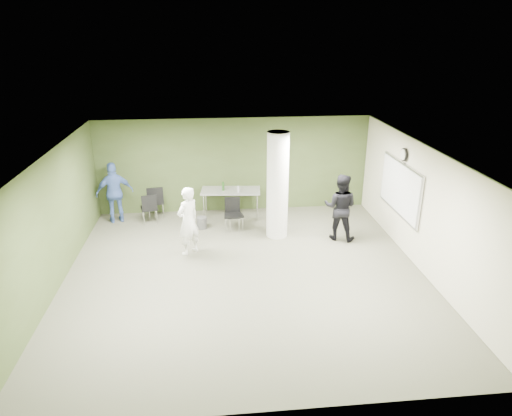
{
  "coord_description": "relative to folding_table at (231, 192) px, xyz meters",
  "views": [
    {
      "loc": [
        -0.68,
        -9.0,
        5.13
      ],
      "look_at": [
        0.34,
        1.0,
        1.2
      ],
      "focal_mm": 32.0,
      "sensor_mm": 36.0,
      "label": 1
    }
  ],
  "objects": [
    {
      "name": "wastebasket",
      "position": [
        -0.85,
        -0.82,
        -0.6
      ],
      "size": [
        0.28,
        0.28,
        0.32
      ],
      "primitive_type": "cylinder",
      "color": "#4C4C4C",
      "rests_on": "floor"
    },
    {
      "name": "chair_back_right",
      "position": [
        -2.31,
        -0.31,
        -0.25
      ],
      "size": [
        0.52,
        0.52,
        0.88
      ],
      "rotation": [
        0.0,
        0.0,
        3.37
      ],
      "color": "black",
      "rests_on": "floor"
    },
    {
      "name": "woman_white",
      "position": [
        -1.14,
        -2.31,
        0.1
      ],
      "size": [
        0.73,
        0.73,
        1.71
      ],
      "primitive_type": "imported",
      "rotation": [
        0.0,
        0.0,
        3.91
      ],
      "color": "white",
      "rests_on": "floor"
    },
    {
      "name": "man_black",
      "position": [
        2.73,
        -1.84,
        0.12
      ],
      "size": [
        1.05,
        0.95,
        1.76
      ],
      "primitive_type": "imported",
      "rotation": [
        0.0,
        0.0,
        2.73
      ],
      "color": "black",
      "rests_on": "floor"
    },
    {
      "name": "chair_table_right",
      "position": [
        0.04,
        -0.89,
        -0.26
      ],
      "size": [
        0.51,
        0.51,
        0.86
      ],
      "rotation": [
        0.0,
        0.0,
        0.21
      ],
      "color": "black",
      "rests_on": "floor"
    },
    {
      "name": "whiteboard",
      "position": [
        4.07,
        -2.29,
        0.74
      ],
      "size": [
        0.05,
        2.3,
        1.3
      ],
      "color": "silver",
      "rests_on": "wall_right_cream"
    },
    {
      "name": "man_blue",
      "position": [
        -3.26,
        -0.09,
        0.11
      ],
      "size": [
        1.1,
        0.71,
        1.74
      ],
      "primitive_type": "imported",
      "rotation": [
        0.0,
        0.0,
        3.44
      ],
      "color": "#4765B0",
      "rests_on": "floor"
    },
    {
      "name": "wall_left",
      "position": [
        -3.86,
        -3.49,
        0.64
      ],
      "size": [
        0.02,
        8.0,
        2.8
      ],
      "primitive_type": "cube",
      "color": "#3D4D24",
      "rests_on": "floor"
    },
    {
      "name": "chair_table_left",
      "position": [
        -0.0,
        -0.91,
        -0.25
      ],
      "size": [
        0.46,
        0.46,
        0.87
      ],
      "rotation": [
        0.0,
        0.0,
        -0.06
      ],
      "color": "black",
      "rests_on": "floor"
    },
    {
      "name": "column",
      "position": [
        1.14,
        -1.49,
        0.64
      ],
      "size": [
        0.56,
        0.56,
        2.8
      ],
      "primitive_type": "cylinder",
      "color": "silver",
      "rests_on": "floor"
    },
    {
      "name": "folding_table",
      "position": [
        0.0,
        0.0,
        0.0
      ],
      "size": [
        1.76,
        0.9,
        1.06
      ],
      "rotation": [
        0.0,
        0.0,
        -0.1
      ],
      "color": "gray",
      "rests_on": "floor"
    },
    {
      "name": "wall_clock",
      "position": [
        4.07,
        -2.29,
        1.59
      ],
      "size": [
        0.06,
        0.32,
        0.32
      ],
      "color": "black",
      "rests_on": "wall_right_cream"
    },
    {
      "name": "floor",
      "position": [
        0.14,
        -3.49,
        -0.76
      ],
      "size": [
        8.0,
        8.0,
        0.0
      ],
      "primitive_type": "plane",
      "color": "#545442",
      "rests_on": "ground"
    },
    {
      "name": "wall_back",
      "position": [
        0.14,
        0.51,
        0.64
      ],
      "size": [
        8.0,
        2.8,
        0.02
      ],
      "primitive_type": "cube",
      "rotation": [
        1.57,
        0.0,
        0.0
      ],
      "color": "#3D4D24",
      "rests_on": "floor"
    },
    {
      "name": "ceiling",
      "position": [
        0.14,
        -3.49,
        2.04
      ],
      "size": [
        8.0,
        8.0,
        0.0
      ],
      "primitive_type": "plane",
      "rotation": [
        3.14,
        0.0,
        0.0
      ],
      "color": "white",
      "rests_on": "wall_back"
    },
    {
      "name": "wall_right_cream",
      "position": [
        4.14,
        -3.49,
        0.64
      ],
      "size": [
        0.02,
        8.0,
        2.8
      ],
      "primitive_type": "cube",
      "color": "beige",
      "rests_on": "floor"
    },
    {
      "name": "chair_back_left",
      "position": [
        -2.18,
        0.08,
        -0.19
      ],
      "size": [
        0.55,
        0.55,
        0.97
      ],
      "rotation": [
        0.0,
        0.0,
        3.3
      ],
      "color": "black",
      "rests_on": "floor"
    }
  ]
}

